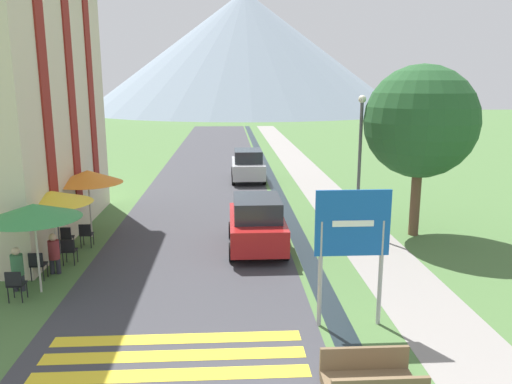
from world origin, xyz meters
TOP-DOWN VIEW (x-y plane):
  - ground_plane at (0.00, 20.00)m, footprint 160.00×160.00m
  - road at (-2.50, 30.00)m, footprint 6.40×60.00m
  - footpath at (3.60, 30.00)m, footprint 2.20×60.00m
  - drainage_channel at (1.20, 30.00)m, footprint 0.60×60.00m
  - crosswalk_marking at (-2.50, 2.95)m, footprint 5.44×1.84m
  - mountain_distant at (2.25, 98.63)m, footprint 64.25×64.25m
  - road_sign at (1.43, 4.11)m, footprint 1.70×0.11m
  - footbridge at (1.20, 1.44)m, footprint 1.70×1.10m
  - parked_car_near at (-0.40, 9.72)m, footprint 1.91×3.94m
  - parked_car_far at (-0.20, 21.96)m, footprint 1.92×4.03m
  - cafe_chair_middle at (-6.30, 8.48)m, footprint 0.40×0.40m
  - cafe_chair_near_right at (-6.81, 7.27)m, footprint 0.40×0.40m
  - cafe_chair_far_right at (-6.24, 10.18)m, footprint 0.40×0.40m
  - cafe_chair_far_left at (-6.80, 9.84)m, footprint 0.40×0.40m
  - cafe_chair_nearest at (-6.84, 5.83)m, footprint 0.40×0.40m
  - cafe_umbrella_front_green at (-6.44, 6.42)m, footprint 2.43×2.43m
  - cafe_umbrella_middle_yellow at (-6.80, 8.85)m, footprint 2.47×2.47m
  - cafe_umbrella_rear_orange at (-6.39, 11.42)m, footprint 2.46×2.46m
  - person_seated_far at (-7.06, 6.54)m, footprint 0.32×0.32m
  - person_seated_near at (-6.50, 7.77)m, footprint 0.32×0.32m
  - person_standing_terrace at (-7.08, 9.54)m, footprint 0.32×0.32m
  - streetlamp at (3.50, 11.46)m, footprint 0.28×0.28m
  - tree_by_path at (5.53, 11.01)m, footprint 4.02×4.02m

SIDE VIEW (x-z plane):
  - ground_plane at x=0.00m, z-range 0.00..0.00m
  - drainage_channel at x=1.20m, z-range 0.00..0.00m
  - road at x=-2.50m, z-range 0.00..0.01m
  - footpath at x=3.60m, z-range 0.00..0.01m
  - crosswalk_marking at x=-2.50m, z-range 0.00..0.01m
  - footbridge at x=1.20m, z-range -0.10..0.55m
  - cafe_chair_middle at x=-6.30m, z-range 0.09..0.94m
  - cafe_chair_near_right at x=-6.81m, z-range 0.09..0.94m
  - cafe_chair_far_right at x=-6.24m, z-range 0.09..0.94m
  - cafe_chair_far_left at x=-6.80m, z-range 0.09..0.94m
  - cafe_chair_nearest at x=-6.84m, z-range 0.09..0.94m
  - person_seated_near at x=-6.50m, z-range 0.07..1.30m
  - person_seated_far at x=-7.06m, z-range 0.07..1.31m
  - parked_car_near at x=-0.40m, z-range 0.00..1.82m
  - parked_car_far at x=-0.20m, z-range 0.00..1.82m
  - person_standing_terrace at x=-7.08m, z-range 0.14..1.87m
  - cafe_umbrella_middle_yellow at x=-6.80m, z-range 0.95..3.23m
  - road_sign at x=1.43m, z-range 0.52..3.75m
  - cafe_umbrella_rear_orange at x=-6.39m, z-range 1.01..3.49m
  - cafe_umbrella_front_green at x=-6.44m, z-range 1.02..3.48m
  - streetlamp at x=3.50m, z-range 0.48..5.59m
  - tree_by_path at x=5.53m, z-range 1.08..7.29m
  - mountain_distant at x=2.25m, z-range 0.00..23.64m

